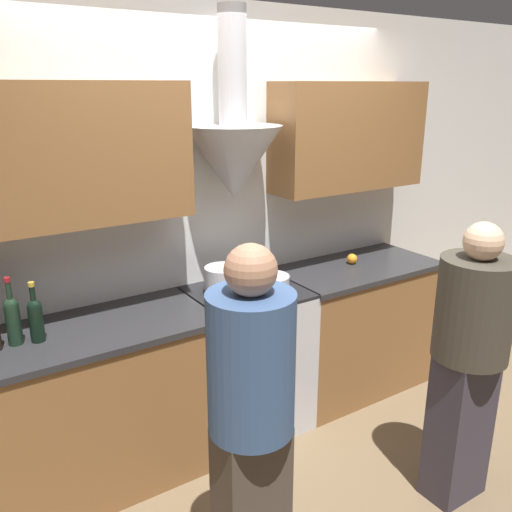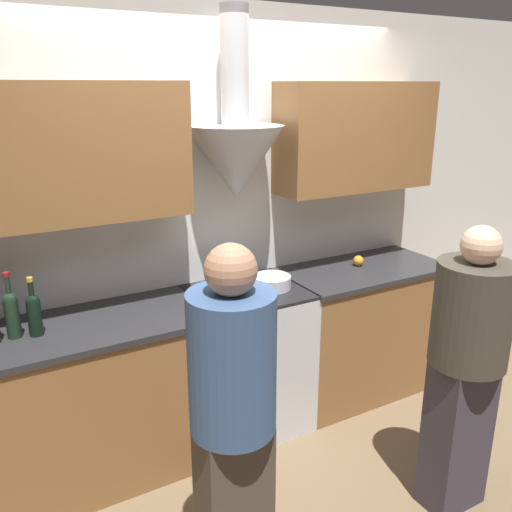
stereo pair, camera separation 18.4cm
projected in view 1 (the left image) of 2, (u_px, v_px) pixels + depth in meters
ground_plane at (275, 447)px, 3.33m from camera, size 12.00×12.00×0.00m
wall_back at (216, 196)px, 3.32m from camera, size 8.40×0.57×2.60m
counter_left at (79, 411)px, 2.89m from camera, size 1.47×0.62×0.93m
counter_right at (353, 326)px, 3.91m from camera, size 1.15×0.62×0.93m
stove_range at (247, 358)px, 3.44m from camera, size 0.68×0.60×0.93m
wine_bottle_4 at (13, 318)px, 2.59m from camera, size 0.07×0.07×0.34m
wine_bottle_5 at (36, 318)px, 2.62m from camera, size 0.07×0.07×0.31m
stock_pot at (223, 281)px, 3.21m from camera, size 0.22×0.22×0.18m
mixing_bowl at (270, 282)px, 3.34m from camera, size 0.24×0.24×0.08m
orange_fruit at (352, 259)px, 3.79m from camera, size 0.07×0.07×0.07m
person_foreground_left at (251, 419)px, 2.12m from camera, size 0.34×0.34×1.59m
person_foreground_right at (468, 356)px, 2.72m from camera, size 0.37×0.37×1.52m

